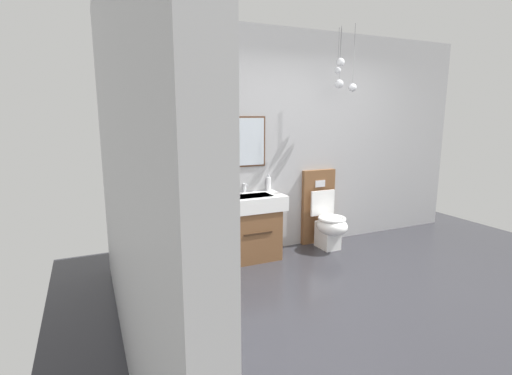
{
  "coord_description": "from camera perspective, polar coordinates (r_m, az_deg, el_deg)",
  "views": [
    {
      "loc": [
        -2.62,
        -2.51,
        1.72
      ],
      "look_at": [
        -0.89,
        1.34,
        0.91
      ],
      "focal_mm": 26.6,
      "sensor_mm": 36.0,
      "label": 1
    }
  ],
  "objects": [
    {
      "name": "tap_on_right_sink",
      "position": [
        4.62,
        -1.7,
        0.08
      ],
      "size": [
        0.03,
        0.13,
        0.11
      ],
      "color": "silver",
      "rests_on": "vanity_sink_right"
    },
    {
      "name": "toothbrush_cup",
      "position": [
        4.29,
        -17.6,
        -1.44
      ],
      "size": [
        0.07,
        0.07,
        0.21
      ],
      "color": "silver",
      "rests_on": "vanity_sink_left"
    },
    {
      "name": "toilet",
      "position": [
        5.08,
        10.3,
        -4.61
      ],
      "size": [
        0.48,
        0.63,
        1.0
      ],
      "color": "brown",
      "rests_on": "ground"
    },
    {
      "name": "wall_left",
      "position": [
        2.54,
        -19.3,
        2.59
      ],
      "size": [
        0.12,
        3.66,
        2.75
      ],
      "primitive_type": "cube",
      "color": "#A8A8AA",
      "rests_on": "ground"
    },
    {
      "name": "soap_dispenser",
      "position": [
        4.74,
        1.9,
        0.59
      ],
      "size": [
        0.06,
        0.06,
        0.21
      ],
      "color": "white",
      "rests_on": "vanity_sink_right"
    },
    {
      "name": "vanity_sink_right",
      "position": [
        4.57,
        -0.85,
        -5.68
      ],
      "size": [
        0.78,
        0.47,
        0.78
      ],
      "color": "brown",
      "rests_on": "ground"
    },
    {
      "name": "vanity_sink_left",
      "position": [
        4.29,
        -12.85,
        -7.05
      ],
      "size": [
        0.78,
        0.47,
        0.78
      ],
      "color": "brown",
      "rests_on": "ground"
    },
    {
      "name": "ground_plane",
      "position": [
        4.03,
        20.48,
        -15.83
      ],
      "size": [
        6.14,
        4.86,
        0.1
      ],
      "primitive_type": "cube",
      "color": "#2D2D33",
      "rests_on": "ground"
    },
    {
      "name": "tap_on_left_sink",
      "position": [
        4.35,
        -13.55,
        -0.9
      ],
      "size": [
        0.03,
        0.13,
        0.11
      ],
      "color": "silver",
      "rests_on": "vanity_sink_left"
    },
    {
      "name": "bath_mat",
      "position": [
        3.91,
        -10.79,
        -15.26
      ],
      "size": [
        0.68,
        0.44,
        0.01
      ],
      "primitive_type": "cube",
      "color": "slate",
      "rests_on": "ground"
    },
    {
      "name": "wall_back",
      "position": [
        5.02,
        7.1,
        6.94
      ],
      "size": [
        4.94,
        0.64,
        2.75
      ],
      "color": "#A8A8AA",
      "rests_on": "ground"
    }
  ]
}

